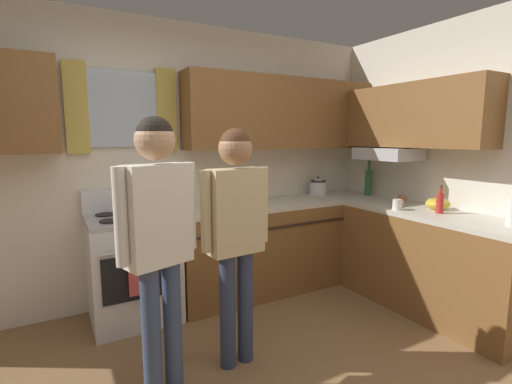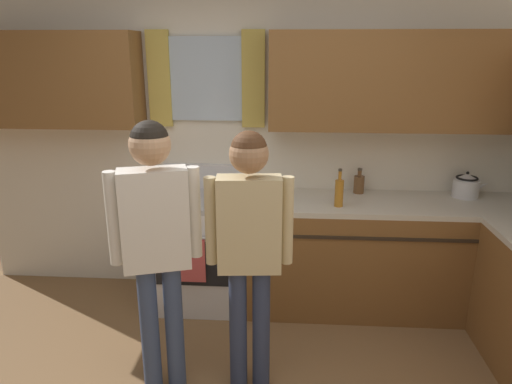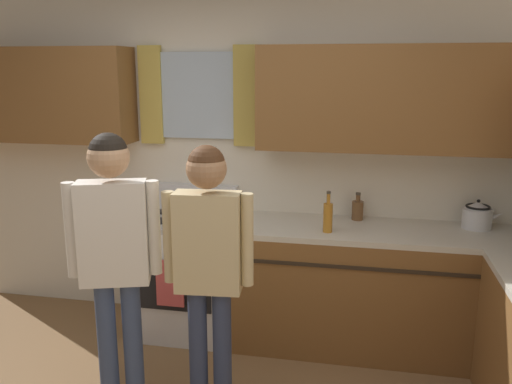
{
  "view_description": "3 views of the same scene",
  "coord_description": "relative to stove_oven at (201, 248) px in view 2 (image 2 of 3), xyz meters",
  "views": [
    {
      "loc": [
        -0.93,
        -1.61,
        1.55
      ],
      "look_at": [
        0.33,
        0.65,
        1.17
      ],
      "focal_mm": 26.12,
      "sensor_mm": 36.0,
      "label": 1
    },
    {
      "loc": [
        0.32,
        -1.95,
        2.03
      ],
      "look_at": [
        0.13,
        0.91,
        1.15
      ],
      "focal_mm": 33.12,
      "sensor_mm": 36.0,
      "label": 2
    },
    {
      "loc": [
        0.92,
        -2.14,
        2.01
      ],
      "look_at": [
        0.35,
        0.71,
        1.32
      ],
      "focal_mm": 37.69,
      "sensor_mm": 36.0,
      "label": 3
    }
  ],
  "objects": [
    {
      "name": "kitchen_counter_run",
      "position": [
        1.87,
        -0.47,
        -0.02
      ],
      "size": [
        2.3,
        2.24,
        0.9
      ],
      "color": "brown",
      "rests_on": "ground"
    },
    {
      "name": "bottle_oil_amber",
      "position": [
        1.07,
        -0.14,
        0.54
      ],
      "size": [
        0.06,
        0.06,
        0.29
      ],
      "color": "#B27223",
      "rests_on": "kitchen_counter_run"
    },
    {
      "name": "stovetop_kettle",
      "position": [
        2.09,
        0.16,
        0.53
      ],
      "size": [
        0.27,
        0.2,
        0.21
      ],
      "color": "silver",
      "rests_on": "kitchen_counter_run"
    },
    {
      "name": "adult_in_plaid",
      "position": [
        0.48,
        -1.01,
        0.54
      ],
      "size": [
        0.5,
        0.22,
        1.61
      ],
      "color": "#2D3856",
      "rests_on": "ground"
    },
    {
      "name": "stove_oven",
      "position": [
        0.0,
        0.0,
        0.0
      ],
      "size": [
        0.7,
        0.67,
        1.1
      ],
      "color": "silver",
      "rests_on": "ground"
    },
    {
      "name": "bottle_squat_brown",
      "position": [
        1.27,
        0.21,
        0.51
      ],
      "size": [
        0.08,
        0.08,
        0.21
      ],
      "color": "brown",
      "rests_on": "kitchen_counter_run"
    },
    {
      "name": "back_wall_unit",
      "position": [
        0.4,
        0.27,
        1.04
      ],
      "size": [
        4.6,
        0.42,
        2.6
      ],
      "color": "silver",
      "rests_on": "ground"
    },
    {
      "name": "adult_left",
      "position": [
        -0.04,
        -1.07,
        0.58
      ],
      "size": [
        0.5,
        0.26,
        1.67
      ],
      "color": "#38476B",
      "rests_on": "ground"
    }
  ]
}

